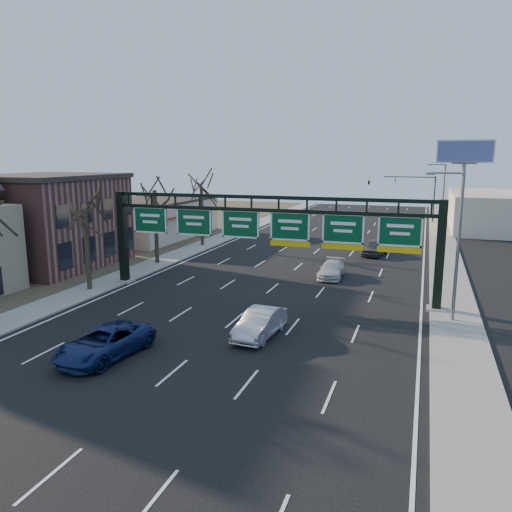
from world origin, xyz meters
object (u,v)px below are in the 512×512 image
(sign_gantry, at_px, (267,232))
(car_blue_suv, at_px, (105,342))
(car_silver_sedan, at_px, (260,323))
(car_white_wagon, at_px, (332,269))

(sign_gantry, xyz_separation_m, car_blue_suv, (-4.19, -13.43, -3.87))
(sign_gantry, xyz_separation_m, car_silver_sedan, (2.19, -8.18, -3.87))
(car_blue_suv, bearing_deg, sign_gantry, 79.99)
(car_silver_sedan, bearing_deg, sign_gantry, 109.55)
(car_blue_suv, height_order, car_silver_sedan, car_blue_suv)
(sign_gantry, distance_m, car_silver_sedan, 9.31)
(sign_gantry, height_order, car_silver_sedan, sign_gantry)
(sign_gantry, bearing_deg, car_white_wagon, 63.56)
(car_blue_suv, relative_size, car_silver_sedan, 1.19)
(car_silver_sedan, relative_size, car_white_wagon, 1.01)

